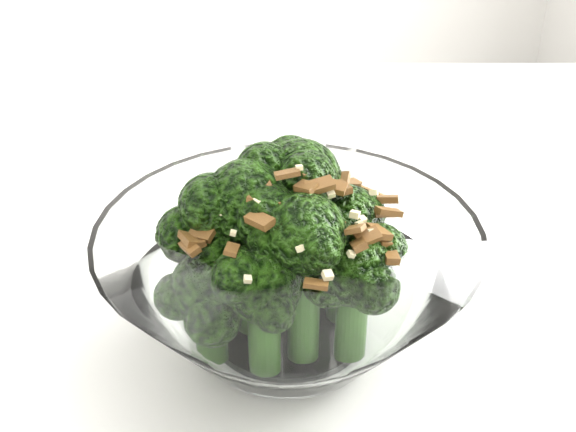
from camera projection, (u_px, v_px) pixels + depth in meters
name	position (u px, v px, depth m)	size (l,w,h in m)	color
table	(333.00, 338.00, 0.61)	(1.40, 1.16, 0.75)	white
broccoli_dish	(287.00, 276.00, 0.48)	(0.23, 0.23, 0.13)	white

